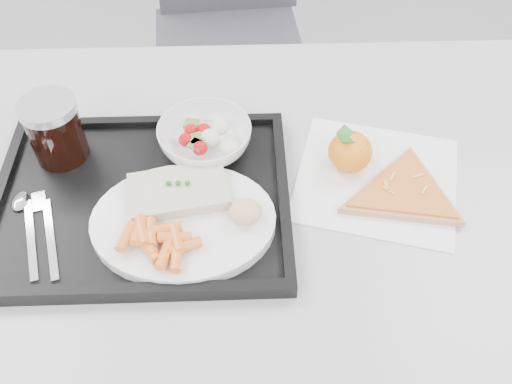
# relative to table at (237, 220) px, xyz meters

# --- Properties ---
(table) EXTENTS (1.20, 0.80, 0.75)m
(table) POSITION_rel_table_xyz_m (0.00, 0.00, 0.00)
(table) COLOR #AAAAAC
(table) RESTS_ON ground
(chair) EXTENTS (0.45, 0.45, 0.93)m
(chair) POSITION_rel_table_xyz_m (-0.02, 0.90, -0.15)
(chair) COLOR #36353D
(chair) RESTS_ON ground
(tray) EXTENTS (0.45, 0.35, 0.03)m
(tray) POSITION_rel_table_xyz_m (-0.14, -0.02, 0.08)
(tray) COLOR black
(tray) RESTS_ON table
(dinner_plate) EXTENTS (0.27, 0.27, 0.02)m
(dinner_plate) POSITION_rel_table_xyz_m (-0.08, -0.07, 0.09)
(dinner_plate) COLOR white
(dinner_plate) RESTS_ON tray
(fish_fillet) EXTENTS (0.16, 0.11, 0.03)m
(fish_fillet) POSITION_rel_table_xyz_m (-0.08, -0.03, 0.11)
(fish_fillet) COLOR beige
(fish_fillet) RESTS_ON dinner_plate
(bread_roll) EXTENTS (0.06, 0.05, 0.03)m
(bread_roll) POSITION_rel_table_xyz_m (0.01, -0.08, 0.12)
(bread_roll) COLOR #E5C588
(bread_roll) RESTS_ON dinner_plate
(salad_bowl) EXTENTS (0.15, 0.15, 0.05)m
(salad_bowl) POSITION_rel_table_xyz_m (-0.05, 0.09, 0.11)
(salad_bowl) COLOR white
(salad_bowl) RESTS_ON tray
(cola_glass) EXTENTS (0.09, 0.09, 0.11)m
(cola_glass) POSITION_rel_table_xyz_m (-0.28, 0.08, 0.14)
(cola_glass) COLOR black
(cola_glass) RESTS_ON tray
(cutlery) EXTENTS (0.10, 0.17, 0.01)m
(cutlery) POSITION_rel_table_xyz_m (-0.30, -0.06, 0.08)
(cutlery) COLOR silver
(cutlery) RESTS_ON tray
(napkin) EXTENTS (0.31, 0.30, 0.00)m
(napkin) POSITION_rel_table_xyz_m (0.23, 0.02, 0.07)
(napkin) COLOR white
(napkin) RESTS_ON table
(tangerine) EXTENTS (0.09, 0.09, 0.07)m
(tangerine) POSITION_rel_table_xyz_m (0.18, 0.05, 0.10)
(tangerine) COLOR orange
(tangerine) RESTS_ON napkin
(pizza_slice) EXTENTS (0.28, 0.28, 0.02)m
(pizza_slice) POSITION_rel_table_xyz_m (0.26, -0.02, 0.08)
(pizza_slice) COLOR tan
(pizza_slice) RESTS_ON napkin
(carrot_pile) EXTENTS (0.12, 0.09, 0.02)m
(carrot_pile) POSITION_rel_table_xyz_m (-0.11, -0.12, 0.11)
(carrot_pile) COLOR orange
(carrot_pile) RESTS_ON dinner_plate
(salad_contents) EXTENTS (0.10, 0.08, 0.03)m
(salad_contents) POSITION_rel_table_xyz_m (-0.04, 0.08, 0.12)
(salad_contents) COLOR #B00B0C
(salad_contents) RESTS_ON salad_bowl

